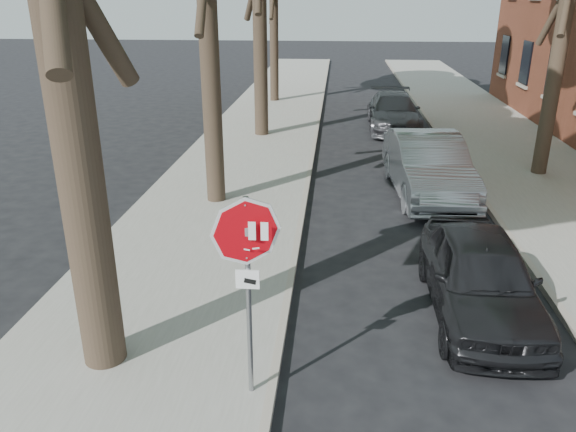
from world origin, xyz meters
name	(u,v)px	position (x,y,z in m)	size (l,w,h in m)	color
ground	(306,401)	(0.00, 0.00, 0.00)	(120.00, 120.00, 0.00)	black
sidewalk_left	(251,150)	(-2.50, 12.00, 0.06)	(4.00, 55.00, 0.12)	gray
sidewalk_right	(517,156)	(6.00, 12.00, 0.06)	(4.00, 55.00, 0.12)	gray
curb_left	(313,151)	(-0.45, 12.00, 0.07)	(0.12, 55.00, 0.13)	#9E9384
curb_right	(451,154)	(3.95, 12.00, 0.07)	(0.12, 55.00, 0.13)	#9E9384
stop_sign	(247,261)	(-0.70, -0.03, 1.95)	(0.76, 0.34, 2.61)	gray
car_a	(480,276)	(2.60, 2.36, 0.66)	(1.56, 3.88, 1.32)	black
car_b	(428,166)	(2.60, 8.12, 0.77)	(1.64, 4.69, 1.55)	#95969C
car_c	(393,112)	(2.41, 15.75, 0.66)	(1.86, 4.57, 1.33)	#45454A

